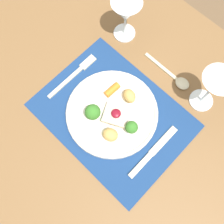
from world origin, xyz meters
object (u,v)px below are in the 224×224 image
fork (76,74)px  wine_glass_near (214,86)px  knife (150,155)px  wine_glass_far (126,13)px  spoon (176,78)px  dinner_plate (112,113)px

fork → wine_glass_near: (0.35, 0.21, 0.11)m
knife → wine_glass_near: 0.26m
fork → wine_glass_far: size_ratio=1.31×
knife → fork: bearing=173.2°
knife → wine_glass_near: (0.00, 0.24, 0.11)m
spoon → wine_glass_near: 0.15m
wine_glass_near → knife: bearing=-90.2°
knife → spoon: spoon is taller
fork → spoon: 0.32m
spoon → wine_glass_near: (0.10, -0.00, 0.11)m
wine_glass_near → wine_glass_far: wine_glass_near is taller
wine_glass_near → spoon: bearing=178.6°
fork → wine_glass_near: bearing=31.7°
knife → spoon: (-0.10, 0.24, -0.00)m
dinner_plate → wine_glass_far: 0.31m
wine_glass_near → wine_glass_far: (-0.34, 0.01, -0.01)m
dinner_plate → knife: (0.17, -0.01, -0.01)m
knife → wine_glass_near: wine_glass_near is taller
dinner_plate → spoon: (0.06, 0.23, -0.01)m
fork → wine_glass_far: bearing=88.7°
dinner_plate → fork: 0.18m
wine_glass_near → wine_glass_far: size_ratio=1.04×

